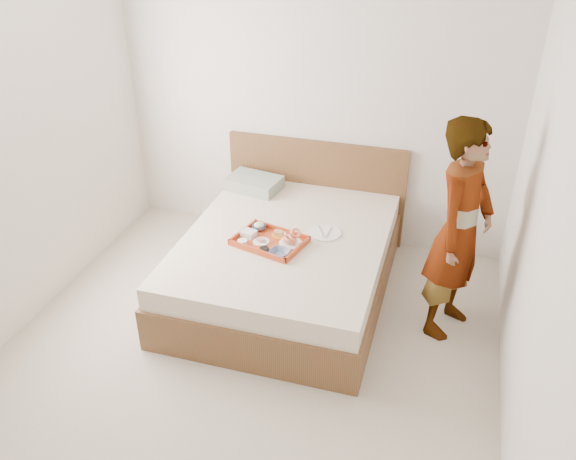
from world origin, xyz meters
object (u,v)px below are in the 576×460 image
at_px(bed, 286,264).
at_px(dinner_plate, 325,233).
at_px(tray, 270,241).
at_px(person, 460,231).

height_order(bed, dinner_plate, dinner_plate).
distance_m(tray, person, 1.41).
relative_size(tray, dinner_plate, 2.04).
bearing_deg(dinner_plate, person, -10.39).
height_order(tray, person, person).
bearing_deg(dinner_plate, bed, -156.82).
xyz_separation_m(bed, person, (1.30, -0.06, 0.57)).
xyz_separation_m(bed, tray, (-0.09, -0.14, 0.29)).
distance_m(bed, person, 1.42).
xyz_separation_m(tray, person, (1.38, 0.08, 0.28)).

